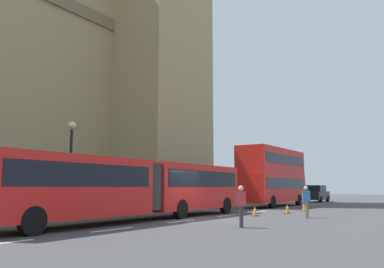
# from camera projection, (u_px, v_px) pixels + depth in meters

# --- Properties ---
(ground_plane) EXTENTS (160.00, 160.00, 0.00)m
(ground_plane) POSITION_uv_depth(u_px,v_px,m) (198.00, 219.00, 20.26)
(ground_plane) COLOR #424244
(lane_centre_marking) EXTENTS (25.20, 0.16, 0.01)m
(lane_centre_marking) POSITION_uv_depth(u_px,v_px,m) (151.00, 225.00, 17.16)
(lane_centre_marking) COLOR silver
(lane_centre_marking) RESTS_ON ground_plane
(articulated_bus) EXTENTS (16.53, 2.54, 2.90)m
(articulated_bus) POSITION_uv_depth(u_px,v_px,m) (139.00, 185.00, 19.69)
(articulated_bus) COLOR red
(articulated_bus) RESTS_ON ground_plane
(double_decker_bus) EXTENTS (9.75, 2.54, 4.90)m
(double_decker_bus) POSITION_uv_depth(u_px,v_px,m) (273.00, 175.00, 34.26)
(double_decker_bus) COLOR red
(double_decker_bus) RESTS_ON ground_plane
(sedan_lead) EXTENTS (4.40, 1.86, 1.85)m
(sedan_lead) POSITION_uv_depth(u_px,v_px,m) (316.00, 194.00, 44.43)
(sedan_lead) COLOR black
(sedan_lead) RESTS_ON ground_plane
(traffic_cone_west) EXTENTS (0.36, 0.36, 0.58)m
(traffic_cone_west) POSITION_uv_depth(u_px,v_px,m) (255.00, 211.00, 22.53)
(traffic_cone_west) COLOR black
(traffic_cone_west) RESTS_ON ground_plane
(traffic_cone_middle) EXTENTS (0.36, 0.36, 0.58)m
(traffic_cone_middle) POSITION_uv_depth(u_px,v_px,m) (287.00, 209.00, 24.85)
(traffic_cone_middle) COLOR black
(traffic_cone_middle) RESTS_ON ground_plane
(traffic_cone_east) EXTENTS (0.36, 0.36, 0.58)m
(traffic_cone_east) POSITION_uv_depth(u_px,v_px,m) (304.00, 207.00, 27.22)
(traffic_cone_east) COLOR black
(traffic_cone_east) RESTS_ON ground_plane
(street_lamp) EXTENTS (0.44, 0.44, 5.27)m
(street_lamp) POSITION_uv_depth(u_px,v_px,m) (71.00, 161.00, 21.85)
(street_lamp) COLOR black
(street_lamp) RESTS_ON ground_plane
(pedestrian_near_cones) EXTENTS (0.40, 0.47, 1.69)m
(pedestrian_near_cones) POSITION_uv_depth(u_px,v_px,m) (241.00, 205.00, 16.14)
(pedestrian_near_cones) COLOR #333333
(pedestrian_near_cones) RESTS_ON ground_plane
(pedestrian_by_kerb) EXTENTS (0.39, 0.46, 1.69)m
(pedestrian_by_kerb) POSITION_uv_depth(u_px,v_px,m) (306.00, 201.00, 21.19)
(pedestrian_by_kerb) COLOR #726651
(pedestrian_by_kerb) RESTS_ON ground_plane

